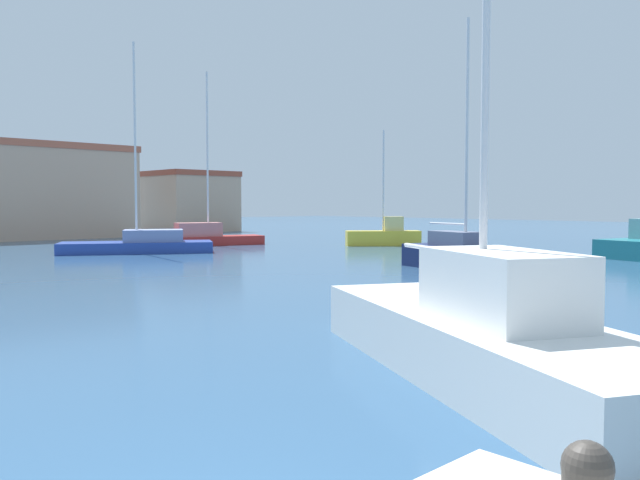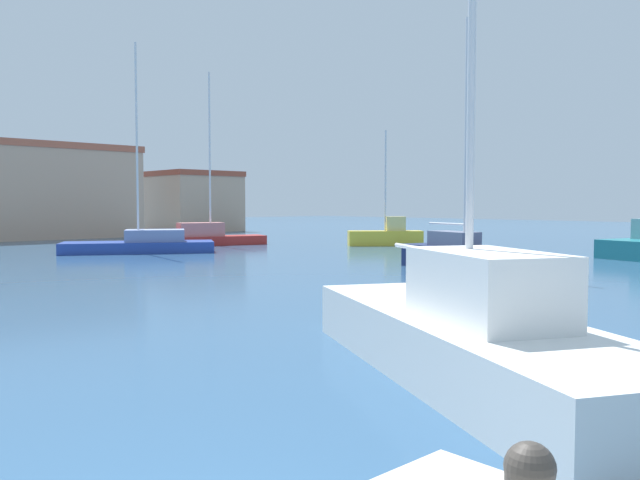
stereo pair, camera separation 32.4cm
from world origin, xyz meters
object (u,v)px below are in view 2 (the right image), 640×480
at_px(sailboat_yellow_inner_mooring, 386,235).
at_px(sailboat_red_outer_mooring, 208,236).
at_px(sailboat_navy_far_right, 463,255).
at_px(sailboat_white_distant_east, 471,335).
at_px(sailboat_blue_distant_north, 143,243).

distance_m(sailboat_yellow_inner_mooring, sailboat_red_outer_mooring, 11.43).
bearing_deg(sailboat_navy_far_right, sailboat_red_outer_mooring, 86.29).
relative_size(sailboat_navy_far_right, sailboat_red_outer_mooring, 0.90).
bearing_deg(sailboat_white_distant_east, sailboat_blue_distant_north, 72.38).
distance_m(sailboat_navy_far_right, sailboat_red_outer_mooring, 20.43).
bearing_deg(sailboat_red_outer_mooring, sailboat_navy_far_right, -93.71).
relative_size(sailboat_blue_distant_north, sailboat_white_distant_east, 1.22).
bearing_deg(sailboat_yellow_inner_mooring, sailboat_white_distant_east, -136.30).
relative_size(sailboat_yellow_inner_mooring, sailboat_blue_distant_north, 0.64).
relative_size(sailboat_yellow_inner_mooring, sailboat_red_outer_mooring, 0.66).
distance_m(sailboat_blue_distant_north, sailboat_white_distant_east, 28.12).
height_order(sailboat_blue_distant_north, sailboat_white_distant_east, sailboat_blue_distant_north).
bearing_deg(sailboat_blue_distant_north, sailboat_navy_far_right, -74.94).
xyz_separation_m(sailboat_yellow_inner_mooring, sailboat_white_distant_east, (-22.63, -21.63, 0.03)).
xyz_separation_m(sailboat_navy_far_right, sailboat_red_outer_mooring, (1.32, 20.39, -0.04)).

